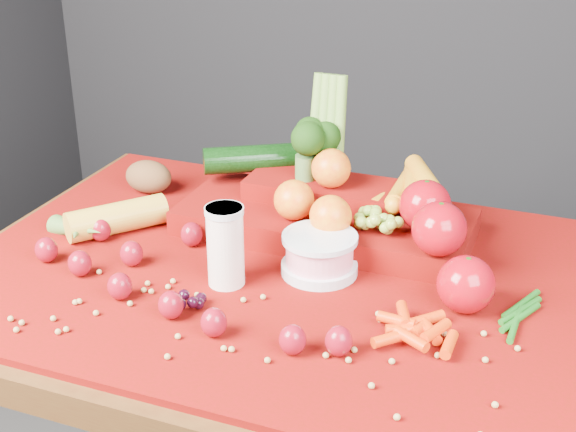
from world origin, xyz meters
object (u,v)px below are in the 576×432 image
(produce_mound, at_px, (343,206))
(yogurt_bowl, at_px, (320,253))
(table, at_px, (284,324))
(milk_glass, at_px, (225,243))

(produce_mound, bearing_deg, yogurt_bowl, -88.06)
(table, bearing_deg, milk_glass, -131.66)
(milk_glass, bearing_deg, yogurt_bowl, 33.87)
(milk_glass, bearing_deg, produce_mound, 61.47)
(milk_glass, relative_size, produce_mound, 0.22)
(milk_glass, xyz_separation_m, yogurt_bowl, (0.13, 0.09, -0.03))
(yogurt_bowl, bearing_deg, milk_glass, -146.13)
(milk_glass, xyz_separation_m, produce_mound, (0.12, 0.23, -0.01))
(table, relative_size, produce_mound, 1.86)
(milk_glass, distance_m, produce_mound, 0.26)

